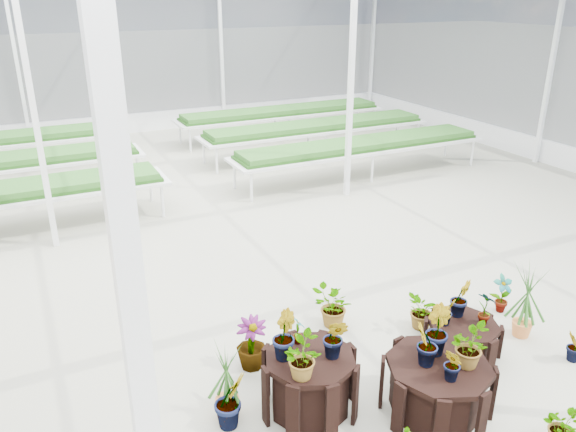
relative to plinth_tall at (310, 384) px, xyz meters
name	(u,v)px	position (x,y,z in m)	size (l,w,h in m)	color
ground_plane	(313,314)	(0.95, 1.66, -0.34)	(24.00, 24.00, 0.00)	gray
greenhouse_shell	(316,159)	(0.95, 1.66, 1.91)	(18.00, 24.00, 4.50)	white
steel_frame	(316,159)	(0.95, 1.66, 1.91)	(18.00, 24.00, 4.50)	silver
nursery_benches	(173,157)	(0.95, 8.86, 0.08)	(16.00, 7.00, 0.84)	silver
plinth_tall	(310,384)	(0.00, 0.00, 0.00)	(1.00, 1.00, 0.68)	black
plinth_mid	(436,387)	(1.20, -0.60, -0.04)	(1.14, 1.14, 0.60)	black
plinth_low	(462,337)	(2.20, 0.10, -0.14)	(0.90, 0.90, 0.40)	black
nursery_plants	(389,349)	(1.00, -0.02, 0.14)	(4.53, 3.34, 1.20)	#27571E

